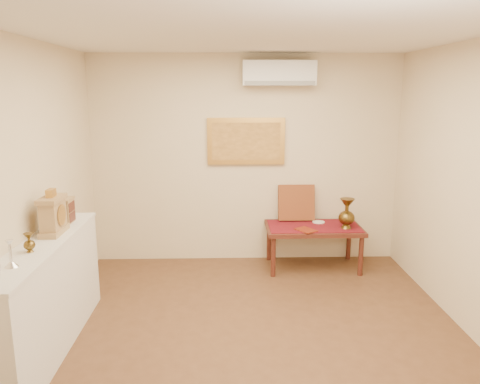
{
  "coord_description": "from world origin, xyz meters",
  "views": [
    {
      "loc": [
        -0.25,
        -3.8,
        2.24
      ],
      "look_at": [
        -0.11,
        1.15,
        1.16
      ],
      "focal_mm": 35.0,
      "sensor_mm": 36.0,
      "label": 1
    }
  ],
  "objects_px": {
    "mantel_clock": "(53,215)",
    "low_table": "(313,231)",
    "wooden_chest": "(64,210)",
    "display_ledge": "(46,297)",
    "brass_urn_tall": "(347,210)"
  },
  "relations": [
    {
      "from": "display_ledge",
      "to": "wooden_chest",
      "type": "height_order",
      "value": "wooden_chest"
    },
    {
      "from": "brass_urn_tall",
      "to": "mantel_clock",
      "type": "relative_size",
      "value": 1.12
    },
    {
      "from": "mantel_clock",
      "to": "low_table",
      "type": "relative_size",
      "value": 0.34
    },
    {
      "from": "mantel_clock",
      "to": "wooden_chest",
      "type": "relative_size",
      "value": 1.68
    },
    {
      "from": "wooden_chest",
      "to": "low_table",
      "type": "bearing_deg",
      "value": 24.89
    },
    {
      "from": "brass_urn_tall",
      "to": "wooden_chest",
      "type": "xyz_separation_m",
      "value": [
        -3.07,
        -1.14,
        0.32
      ]
    },
    {
      "from": "mantel_clock",
      "to": "low_table",
      "type": "bearing_deg",
      "value": 31.15
    },
    {
      "from": "brass_urn_tall",
      "to": "display_ledge",
      "type": "distance_m",
      "value": 3.55
    },
    {
      "from": "display_ledge",
      "to": "low_table",
      "type": "distance_m",
      "value": 3.27
    },
    {
      "from": "mantel_clock",
      "to": "wooden_chest",
      "type": "xyz_separation_m",
      "value": [
        -0.03,
        0.36,
        -0.05
      ]
    },
    {
      "from": "wooden_chest",
      "to": "low_table",
      "type": "relative_size",
      "value": 0.2
    },
    {
      "from": "brass_urn_tall",
      "to": "low_table",
      "type": "xyz_separation_m",
      "value": [
        -0.39,
        0.11,
        -0.3
      ]
    },
    {
      "from": "brass_urn_tall",
      "to": "wooden_chest",
      "type": "relative_size",
      "value": 1.88
    },
    {
      "from": "low_table",
      "to": "wooden_chest",
      "type": "bearing_deg",
      "value": -155.11
    },
    {
      "from": "wooden_chest",
      "to": "display_ledge",
      "type": "bearing_deg",
      "value": -89.28
    }
  ]
}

